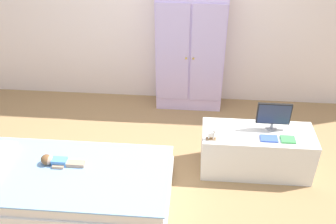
{
  "coord_description": "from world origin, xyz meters",
  "views": [
    {
      "loc": [
        0.35,
        -2.61,
        2.53
      ],
      "look_at": [
        0.1,
        0.33,
        0.57
      ],
      "focal_mm": 40.64,
      "sensor_mm": 36.0,
      "label": 1
    }
  ],
  "objects_px": {
    "doll": "(55,161)",
    "rocking_horse_toy": "(212,135)",
    "bed": "(68,184)",
    "book_green": "(288,139)",
    "tv_monitor": "(274,115)",
    "tv_stand": "(256,151)",
    "book_blue": "(269,139)",
    "wardrobe": "(190,52)"
  },
  "relations": [
    {
      "from": "tv_stand",
      "to": "book_blue",
      "type": "distance_m",
      "value": 0.26
    },
    {
      "from": "wardrobe",
      "to": "tv_stand",
      "type": "relative_size",
      "value": 1.36
    },
    {
      "from": "wardrobe",
      "to": "book_blue",
      "type": "relative_size",
      "value": 9.04
    },
    {
      "from": "doll",
      "to": "book_green",
      "type": "xyz_separation_m",
      "value": [
        2.06,
        0.3,
        0.14
      ]
    },
    {
      "from": "tv_stand",
      "to": "rocking_horse_toy",
      "type": "xyz_separation_m",
      "value": [
        -0.43,
        -0.14,
        0.27
      ]
    },
    {
      "from": "tv_stand",
      "to": "tv_monitor",
      "type": "height_order",
      "value": "tv_monitor"
    },
    {
      "from": "book_blue",
      "to": "tv_monitor",
      "type": "bearing_deg",
      "value": 75.22
    },
    {
      "from": "book_green",
      "to": "book_blue",
      "type": "bearing_deg",
      "value": 180.0
    },
    {
      "from": "tv_stand",
      "to": "book_blue",
      "type": "relative_size",
      "value": 6.64
    },
    {
      "from": "tv_stand",
      "to": "rocking_horse_toy",
      "type": "distance_m",
      "value": 0.53
    },
    {
      "from": "book_blue",
      "to": "doll",
      "type": "bearing_deg",
      "value": -170.95
    },
    {
      "from": "book_green",
      "to": "bed",
      "type": "bearing_deg",
      "value": -168.46
    },
    {
      "from": "bed",
      "to": "doll",
      "type": "relative_size",
      "value": 4.66
    },
    {
      "from": "tv_stand",
      "to": "rocking_horse_toy",
      "type": "bearing_deg",
      "value": -162.63
    },
    {
      "from": "wardrobe",
      "to": "book_blue",
      "type": "bearing_deg",
      "value": -58.2
    },
    {
      "from": "doll",
      "to": "book_blue",
      "type": "bearing_deg",
      "value": 9.05
    },
    {
      "from": "doll",
      "to": "book_blue",
      "type": "distance_m",
      "value": 1.92
    },
    {
      "from": "bed",
      "to": "book_blue",
      "type": "distance_m",
      "value": 1.84
    },
    {
      "from": "doll",
      "to": "rocking_horse_toy",
      "type": "xyz_separation_m",
      "value": [
        1.38,
        0.26,
        0.18
      ]
    },
    {
      "from": "doll",
      "to": "wardrobe",
      "type": "relative_size",
      "value": 0.28
    },
    {
      "from": "tv_monitor",
      "to": "rocking_horse_toy",
      "type": "xyz_separation_m",
      "value": [
        -0.56,
        -0.21,
        -0.11
      ]
    },
    {
      "from": "tv_stand",
      "to": "book_blue",
      "type": "height_order",
      "value": "book_blue"
    },
    {
      "from": "bed",
      "to": "book_green",
      "type": "bearing_deg",
      "value": 11.54
    },
    {
      "from": "wardrobe",
      "to": "tv_stand",
      "type": "distance_m",
      "value": 1.4
    },
    {
      "from": "rocking_horse_toy",
      "to": "book_blue",
      "type": "bearing_deg",
      "value": 4.65
    },
    {
      "from": "bed",
      "to": "rocking_horse_toy",
      "type": "distance_m",
      "value": 1.35
    },
    {
      "from": "rocking_horse_toy",
      "to": "tv_stand",
      "type": "bearing_deg",
      "value": 17.37
    },
    {
      "from": "book_blue",
      "to": "book_green",
      "type": "bearing_deg",
      "value": 0.0
    },
    {
      "from": "bed",
      "to": "doll",
      "type": "bearing_deg",
      "value": 142.54
    },
    {
      "from": "bed",
      "to": "tv_stand",
      "type": "xyz_separation_m",
      "value": [
        1.69,
        0.49,
        0.09
      ]
    },
    {
      "from": "tv_monitor",
      "to": "bed",
      "type": "bearing_deg",
      "value": -162.82
    },
    {
      "from": "book_blue",
      "to": "wardrobe",
      "type": "bearing_deg",
      "value": 121.8
    },
    {
      "from": "bed",
      "to": "book_blue",
      "type": "relative_size",
      "value": 11.73
    },
    {
      "from": "bed",
      "to": "book_green",
      "type": "xyz_separation_m",
      "value": [
        1.94,
        0.4,
        0.31
      ]
    },
    {
      "from": "bed",
      "to": "book_green",
      "type": "relative_size",
      "value": 14.16
    },
    {
      "from": "doll",
      "to": "book_blue",
      "type": "xyz_separation_m",
      "value": [
        1.89,
        0.3,
        0.14
      ]
    },
    {
      "from": "doll",
      "to": "tv_monitor",
      "type": "relative_size",
      "value": 1.27
    },
    {
      "from": "doll",
      "to": "tv_monitor",
      "type": "height_order",
      "value": "tv_monitor"
    },
    {
      "from": "tv_stand",
      "to": "book_green",
      "type": "distance_m",
      "value": 0.35
    },
    {
      "from": "rocking_horse_toy",
      "to": "bed",
      "type": "bearing_deg",
      "value": -164.29
    },
    {
      "from": "wardrobe",
      "to": "doll",
      "type": "bearing_deg",
      "value": -126.72
    },
    {
      "from": "tv_stand",
      "to": "book_blue",
      "type": "bearing_deg",
      "value": -50.66
    }
  ]
}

